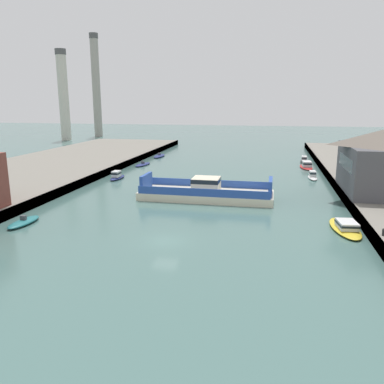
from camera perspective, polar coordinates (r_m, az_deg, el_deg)
name	(u,v)px	position (r m, az deg, el deg)	size (l,w,h in m)	color
ground_plane	(165,241)	(39.84, -3.98, -7.20)	(400.00, 400.00, 0.00)	#476B66
quay_left	(0,182)	(72.58, -26.36, 1.30)	(28.00, 140.00, 1.35)	gray
chain_ferry	(206,192)	(56.46, 2.09, -0.01)	(19.27, 6.62, 3.30)	beige
moored_boat_near_left	(159,156)	(100.38, -4.82, 5.31)	(2.16, 6.94, 1.03)	navy
moored_boat_near_right	(304,160)	(93.92, 16.11, 4.50)	(1.94, 5.87, 1.59)	black
moored_boat_mid_left	(306,165)	(86.50, 16.43, 3.77)	(2.97, 7.68, 1.51)	red
moored_boat_mid_right	(117,176)	(72.27, -10.95, 2.32)	(1.84, 5.27, 1.56)	navy
moored_boat_far_left	(143,164)	(87.24, -7.23, 4.04)	(2.79, 6.37, 0.93)	navy
moored_boat_far_right	(313,176)	(74.95, 17.26, 2.30)	(1.73, 5.17, 1.39)	white
moored_boat_upstream_a	(24,222)	(48.92, -23.44, -4.05)	(1.96, 5.24, 1.05)	#237075
moored_boat_upstream_b	(346,227)	(45.90, 21.60, -4.77)	(3.59, 8.03, 1.20)	yellow
bollard_right_mid	(384,232)	(41.43, 26.30, -5.22)	(0.32, 0.32, 0.71)	black
smokestack_distant_a	(96,83)	(164.65, -13.89, 15.20)	(3.41, 3.41, 39.71)	#9E998E
smokestack_distant_b	(63,93)	(151.26, -18.35, 13.66)	(3.82, 3.82, 31.95)	beige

